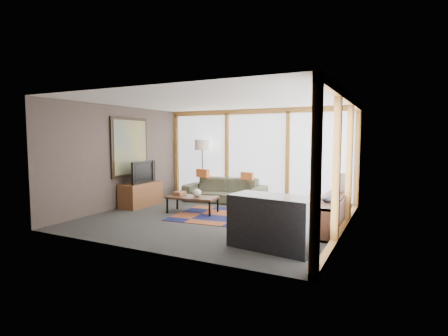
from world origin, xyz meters
The scene contains 17 objects.
ground centered at (0.00, 0.00, 0.00)m, with size 5.50×5.50×0.00m, color #2B2B29.
room_envelope centered at (0.49, 0.56, 1.54)m, with size 5.52×5.02×2.62m.
rug centered at (0.35, 0.30, 0.01)m, with size 2.80×1.80×0.01m, color brown.
sofa centered at (-0.72, 1.89, 0.33)m, with size 2.27×0.89×0.66m, color #3D3E2E.
pillow_left centered at (-1.41, 1.86, 0.78)m, with size 0.42×0.13×0.23m, color #CB622A.
pillow_right centered at (-0.05, 1.91, 0.76)m, with size 0.37×0.11×0.20m, color #CB622A.
floor_lamp centered at (-1.54, 2.06, 0.87)m, with size 0.44×0.44×1.74m, color black, non-canonical shape.
coffee_table centered at (-0.78, 0.27, 0.20)m, with size 1.18×0.59×0.39m, color #331D13, non-canonical shape.
book_stack centered at (-1.16, 0.29, 0.44)m, with size 0.22×0.27×0.09m, color brown.
vase centered at (-0.68, 0.31, 0.49)m, with size 0.22×0.22×0.19m, color beige.
bookshelf centered at (2.43, 0.39, 0.30)m, with size 0.43×2.36×0.59m, color #331D13, non-canonical shape.
bowl_a centered at (2.43, -0.13, 0.64)m, with size 0.20×0.20×0.10m, color black.
bowl_b centered at (2.43, 0.17, 0.63)m, with size 0.17×0.17×0.08m, color black.
shelf_picture centered at (2.52, 1.16, 0.80)m, with size 0.04×0.33×0.43m, color black.
tv_console centered at (-2.44, 0.39, 0.31)m, with size 0.51×1.23×0.61m, color brown.
television centered at (-2.43, 0.37, 0.90)m, with size 1.00×0.13×0.57m, color black.
bar_counter centered at (1.81, -1.46, 0.43)m, with size 1.37×0.64×0.87m, color black.
Camera 1 is at (3.59, -6.79, 1.81)m, focal length 28.00 mm.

